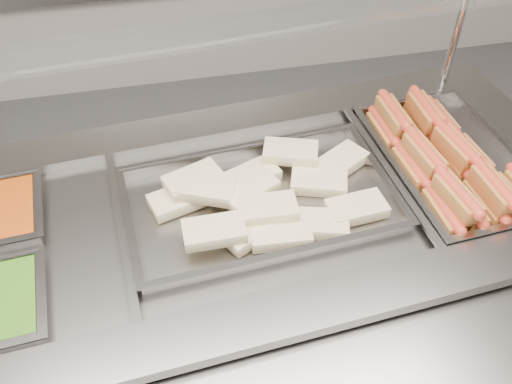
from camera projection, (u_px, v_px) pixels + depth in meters
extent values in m
cube|color=slate|center=(241.00, 304.00, 1.87)|extent=(1.93, 0.93, 0.91)
cube|color=gray|center=(280.00, 316.00, 1.30)|extent=(1.96, 0.29, 0.03)
cube|color=gray|center=(207.00, 126.00, 1.79)|extent=(1.96, 0.29, 0.03)
cube|color=black|center=(239.00, 234.00, 1.63)|extent=(1.73, 0.73, 0.02)
cube|color=gray|center=(389.00, 171.00, 1.63)|extent=(0.07, 0.59, 0.01)
cube|color=gray|center=(121.00, 227.00, 1.47)|extent=(0.07, 0.59, 0.01)
cylinder|color=silver|center=(460.00, 22.00, 1.77)|extent=(0.02, 0.02, 0.46)
cube|color=silver|center=(211.00, 30.00, 1.40)|extent=(1.74, 0.44, 0.09)
cube|color=brown|center=(442.00, 214.00, 1.53)|extent=(0.06, 0.16, 0.05)
cylinder|color=red|center=(444.00, 208.00, 1.51)|extent=(0.04, 0.17, 0.03)
cube|color=brown|center=(411.00, 170.00, 1.65)|extent=(0.07, 0.16, 0.05)
cylinder|color=red|center=(412.00, 164.00, 1.64)|extent=(0.05, 0.17, 0.03)
cube|color=brown|center=(383.00, 133.00, 1.78)|extent=(0.06, 0.16, 0.05)
cylinder|color=red|center=(384.00, 126.00, 1.76)|extent=(0.04, 0.17, 0.03)
cube|color=brown|center=(464.00, 209.00, 1.54)|extent=(0.06, 0.16, 0.05)
cylinder|color=red|center=(466.00, 203.00, 1.53)|extent=(0.04, 0.17, 0.03)
cube|color=brown|center=(430.00, 166.00, 1.67)|extent=(0.07, 0.16, 0.05)
cylinder|color=red|center=(432.00, 160.00, 1.65)|extent=(0.05, 0.17, 0.03)
cube|color=brown|center=(402.00, 128.00, 1.79)|extent=(0.06, 0.16, 0.05)
cylinder|color=red|center=(403.00, 123.00, 1.77)|extent=(0.04, 0.17, 0.03)
cube|color=brown|center=(485.00, 204.00, 1.56)|extent=(0.07, 0.16, 0.05)
cylinder|color=red|center=(487.00, 198.00, 1.54)|extent=(0.05, 0.17, 0.03)
cube|color=brown|center=(450.00, 161.00, 1.68)|extent=(0.07, 0.16, 0.05)
cylinder|color=red|center=(452.00, 156.00, 1.66)|extent=(0.05, 0.17, 0.03)
cube|color=brown|center=(421.00, 124.00, 1.80)|extent=(0.06, 0.16, 0.05)
cylinder|color=red|center=(422.00, 119.00, 1.79)|extent=(0.04, 0.17, 0.03)
cube|color=brown|center=(506.00, 199.00, 1.57)|extent=(0.07, 0.16, 0.05)
cylinder|color=red|center=(508.00, 193.00, 1.55)|extent=(0.05, 0.17, 0.03)
cube|color=brown|center=(470.00, 157.00, 1.69)|extent=(0.07, 0.16, 0.05)
cylinder|color=red|center=(472.00, 151.00, 1.68)|extent=(0.05, 0.17, 0.03)
cube|color=brown|center=(439.00, 121.00, 1.82)|extent=(0.06, 0.16, 0.05)
cylinder|color=red|center=(441.00, 115.00, 1.80)|extent=(0.04, 0.17, 0.03)
cube|color=brown|center=(457.00, 198.00, 1.49)|extent=(0.08, 0.16, 0.05)
cylinder|color=red|center=(459.00, 192.00, 1.48)|extent=(0.06, 0.17, 0.03)
cube|color=brown|center=(424.00, 155.00, 1.62)|extent=(0.07, 0.16, 0.05)
cylinder|color=red|center=(425.00, 149.00, 1.60)|extent=(0.05, 0.17, 0.03)
cube|color=brown|center=(393.00, 116.00, 1.75)|extent=(0.06, 0.16, 0.05)
cylinder|color=red|center=(394.00, 110.00, 1.73)|extent=(0.04, 0.17, 0.03)
cube|color=brown|center=(493.00, 190.00, 1.52)|extent=(0.07, 0.16, 0.05)
cylinder|color=red|center=(496.00, 184.00, 1.50)|extent=(0.05, 0.17, 0.03)
cube|color=brown|center=(455.00, 148.00, 1.64)|extent=(0.08, 0.16, 0.05)
cylinder|color=red|center=(457.00, 142.00, 1.62)|extent=(0.06, 0.17, 0.03)
cube|color=brown|center=(424.00, 112.00, 1.76)|extent=(0.06, 0.16, 0.05)
cylinder|color=red|center=(426.00, 106.00, 1.75)|extent=(0.04, 0.17, 0.03)
cube|color=beige|center=(251.00, 229.00, 1.47)|extent=(0.18, 0.15, 0.03)
cube|color=beige|center=(179.00, 200.00, 1.55)|extent=(0.17, 0.13, 0.03)
cube|color=beige|center=(318.00, 224.00, 1.49)|extent=(0.17, 0.13, 0.03)
cube|color=beige|center=(319.00, 182.00, 1.60)|extent=(0.18, 0.13, 0.03)
cube|color=beige|center=(251.00, 177.00, 1.62)|extent=(0.18, 0.14, 0.03)
cube|color=beige|center=(280.00, 234.00, 1.46)|extent=(0.16, 0.10, 0.03)
cube|color=beige|center=(341.00, 162.00, 1.66)|extent=(0.18, 0.16, 0.03)
cube|color=beige|center=(357.00, 208.00, 1.53)|extent=(0.16, 0.10, 0.03)
cube|color=beige|center=(193.00, 180.00, 1.56)|extent=(0.18, 0.14, 0.03)
cube|color=beige|center=(267.00, 209.00, 1.48)|extent=(0.16, 0.10, 0.03)
cube|color=beige|center=(248.00, 190.00, 1.54)|extent=(0.18, 0.15, 0.03)
cube|color=beige|center=(214.00, 231.00, 1.42)|extent=(0.16, 0.09, 0.03)
cube|color=beige|center=(291.00, 152.00, 1.65)|extent=(0.18, 0.13, 0.03)
cube|color=beige|center=(206.00, 189.00, 1.53)|extent=(0.18, 0.14, 0.03)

